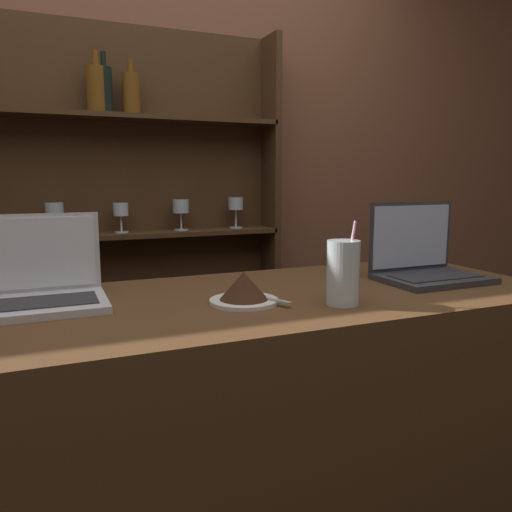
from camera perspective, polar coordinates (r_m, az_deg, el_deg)
name	(u,v)px	position (r m, az deg, el deg)	size (l,w,h in m)	color
bar_counter	(219,480)	(1.48, -4.23, -24.13)	(1.90, 0.66, 1.00)	#4C3019
back_wall	(137,169)	(2.31, -13.42, 9.64)	(7.00, 0.06, 2.70)	brown
back_shelf	(121,246)	(2.24, -15.20, 1.07)	(1.42, 0.18, 1.95)	#472D19
laptop_near	(37,287)	(1.32, -23.78, -3.25)	(0.31, 0.24, 0.22)	silver
laptop_far	(425,262)	(1.60, 18.73, -0.70)	(0.31, 0.22, 0.23)	#333338
cake_plate	(244,289)	(1.23, -1.39, -3.81)	(0.17, 0.18, 0.08)	silver
water_glass	(343,273)	(1.23, 9.91, -1.88)	(0.08, 0.08, 0.21)	silver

